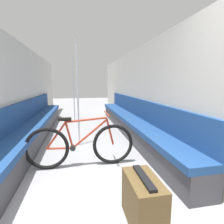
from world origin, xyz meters
TOP-DOWN VIEW (x-y plane):
  - wall_left at (-1.48, 3.36)m, footprint 0.10×9.92m
  - wall_right at (1.48, 3.36)m, footprint 0.10×9.92m
  - bench_seat_row_left at (-1.22, 3.33)m, footprint 0.49×5.81m
  - bench_seat_row_right at (1.22, 3.33)m, footprint 0.49×5.81m
  - bicycle at (-0.15, 1.67)m, footprint 1.75×0.46m
  - grab_pole_near at (-0.17, 2.72)m, footprint 0.08×0.08m
  - grab_pole_far at (-0.31, 5.43)m, footprint 0.08×0.08m
  - luggage_bag at (0.41, 0.35)m, footprint 0.29×0.53m

SIDE VIEW (x-z plane):
  - luggage_bag at x=0.41m, z-range -0.01..0.49m
  - bench_seat_row_left at x=-1.22m, z-range -0.17..0.79m
  - bench_seat_row_right at x=1.22m, z-range -0.17..0.79m
  - bicycle at x=-0.15m, z-range -0.08..0.81m
  - grab_pole_near at x=-0.17m, z-range -0.03..2.25m
  - grab_pole_far at x=-0.31m, z-range -0.03..2.25m
  - wall_left at x=-1.48m, z-range 0.00..2.30m
  - wall_right at x=1.48m, z-range 0.00..2.30m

